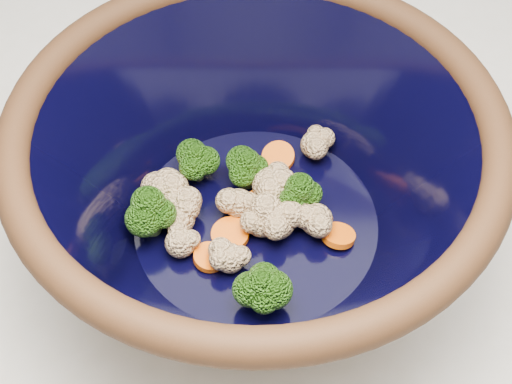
% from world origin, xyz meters
% --- Properties ---
extents(counter, '(1.20, 1.20, 0.90)m').
position_xyz_m(counter, '(0.00, 0.00, 0.45)').
color(counter, silver).
rests_on(counter, ground).
extents(mixing_bowl, '(0.45, 0.45, 0.17)m').
position_xyz_m(mixing_bowl, '(-0.11, -0.10, 0.99)').
color(mixing_bowl, black).
rests_on(mixing_bowl, counter).
extents(vegetable_pile, '(0.20, 0.20, 0.06)m').
position_xyz_m(vegetable_pile, '(-0.13, -0.10, 0.96)').
color(vegetable_pile, '#608442').
rests_on(vegetable_pile, mixing_bowl).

